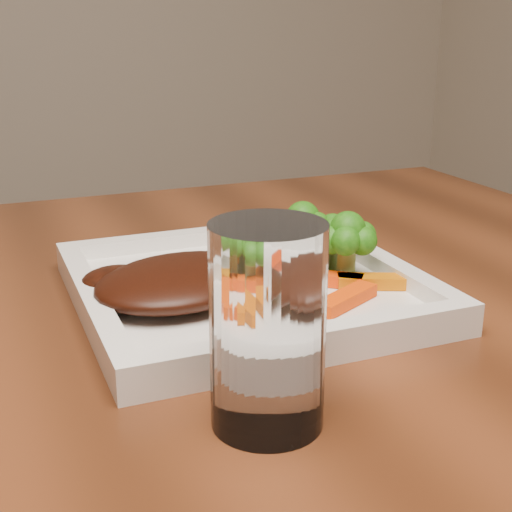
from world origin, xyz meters
name	(u,v)px	position (x,y,z in m)	size (l,w,h in m)	color
plate	(245,293)	(0.45, 0.11, 0.76)	(0.27, 0.27, 0.01)	white
steak	(181,281)	(0.39, 0.10, 0.78)	(0.14, 0.11, 0.03)	black
broccoli_0	(303,229)	(0.51, 0.13, 0.80)	(0.06, 0.06, 0.07)	#207814
broccoli_1	(332,234)	(0.53, 0.12, 0.79)	(0.05, 0.05, 0.06)	#195E0F
broccoli_2	(347,247)	(0.53, 0.09, 0.79)	(0.06, 0.06, 0.06)	#266E12
broccoli_3	(298,243)	(0.50, 0.11, 0.79)	(0.05, 0.05, 0.06)	#137216
carrot_0	(346,299)	(0.50, 0.04, 0.77)	(0.06, 0.02, 0.01)	#EF3F03
carrot_1	(375,281)	(0.54, 0.06, 0.77)	(0.06, 0.02, 0.01)	#CD6603
carrot_2	(287,296)	(0.46, 0.06, 0.77)	(0.06, 0.02, 0.01)	#D55503
carrot_3	(329,251)	(0.55, 0.15, 0.77)	(0.06, 0.02, 0.01)	orange
carrot_4	(249,256)	(0.47, 0.16, 0.77)	(0.05, 0.01, 0.01)	red
carrot_5	(329,279)	(0.51, 0.08, 0.77)	(0.06, 0.02, 0.01)	#FF3E04
carrot_6	(289,265)	(0.50, 0.13, 0.77)	(0.05, 0.01, 0.01)	#D93B03
drinking_glass	(267,328)	(0.39, -0.08, 0.81)	(0.07, 0.07, 0.12)	white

